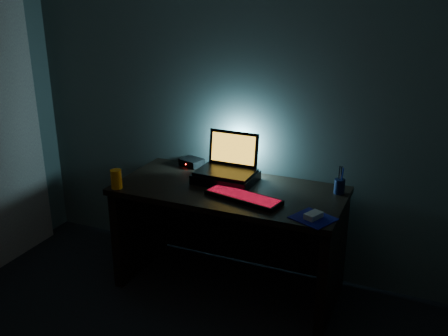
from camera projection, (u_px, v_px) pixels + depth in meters
name	position (u px, v px, depth m)	size (l,w,h in m)	color
room	(47.00, 218.00, 1.71)	(3.50, 4.00, 2.50)	black
desk	(232.00, 220.00, 3.41)	(1.50, 0.70, 0.75)	black
curtain	(1.00, 111.00, 3.60)	(0.06, 0.65, 2.30)	beige
riser	(226.00, 177.00, 3.38)	(0.40, 0.30, 0.06)	black
laptop	(229.00, 162.00, 3.39)	(0.39, 0.29, 0.26)	black
keyboard	(243.00, 197.00, 3.10)	(0.51, 0.26, 0.03)	black
mousepad	(313.00, 218.00, 2.84)	(0.22, 0.20, 0.00)	#0B0B51
mouse	(313.00, 215.00, 2.84)	(0.06, 0.11, 0.03)	#9E9FA4
pen_cup	(339.00, 186.00, 3.18)	(0.07, 0.07, 0.10)	black
juice_glass	(116.00, 179.00, 3.26)	(0.07, 0.07, 0.13)	orange
router	(192.00, 162.00, 3.68)	(0.19, 0.17, 0.05)	black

